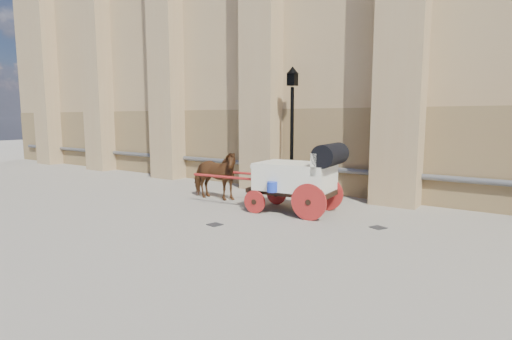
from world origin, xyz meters
The scene contains 6 objects.
ground centered at (0.00, 0.00, 0.00)m, with size 90.00×90.00×0.00m, color gray.
horse centered at (-1.13, 1.03, 0.81)m, with size 0.87×1.91×1.61m, color #5B3214.
carriage centered at (2.08, 0.96, 1.07)m, with size 4.62×1.72×1.99m.
street_lamp centered at (0.47, 3.34, 2.36)m, with size 0.41×0.41×4.41m.
drain_grate_near centered at (0.96, -1.39, 0.01)m, with size 0.32×0.32×0.01m, color black.
drain_grate_far centered at (4.42, 0.67, 0.01)m, with size 0.32×0.32×0.01m, color black.
Camera 1 is at (7.34, -8.83, 2.66)m, focal length 28.00 mm.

